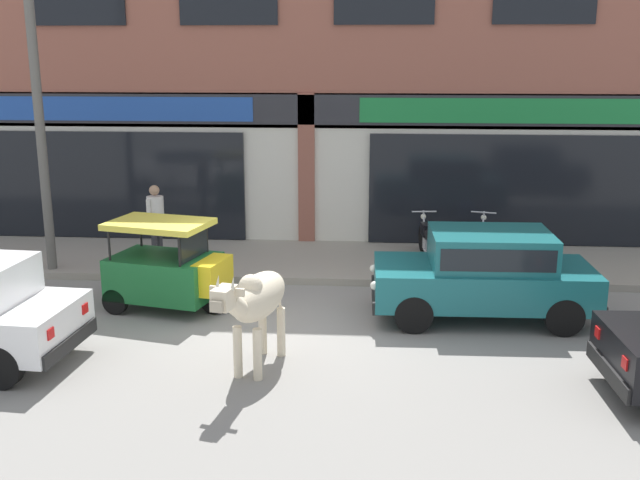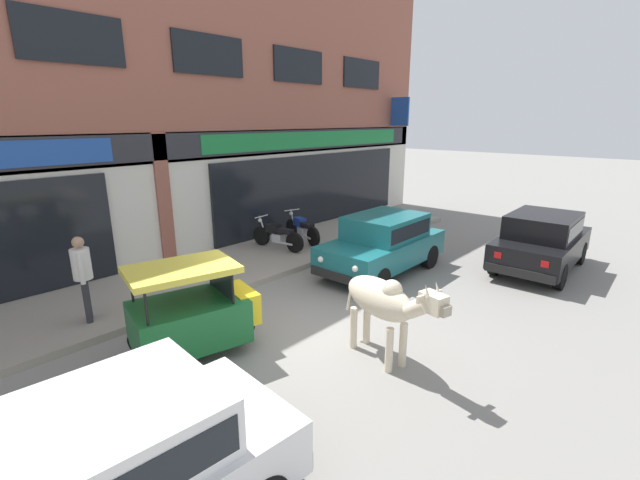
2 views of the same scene
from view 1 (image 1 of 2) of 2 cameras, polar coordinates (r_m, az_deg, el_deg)
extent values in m
plane|color=gray|center=(12.01, -3.21, -6.59)|extent=(90.00, 90.00, 0.00)
cube|color=gray|center=(15.44, -1.49, -1.59)|extent=(19.00, 2.90, 0.14)
cube|color=silver|center=(16.78, -0.95, 5.38)|extent=(23.00, 0.55, 3.40)
cube|color=#28282D|center=(16.32, -1.07, 9.90)|extent=(22.08, 0.08, 0.64)
cube|color=black|center=(17.97, -19.67, 4.01)|extent=(8.74, 0.10, 2.40)
cube|color=#1E479E|center=(17.76, -20.15, 9.40)|extent=(9.20, 0.05, 0.52)
cube|color=#8E5142|center=(16.49, -1.04, 5.22)|extent=(0.36, 0.12, 3.40)
cube|color=black|center=(16.99, 18.69, 3.55)|extent=(8.74, 0.10, 2.40)
cube|color=#197A38|center=(16.77, 19.16, 9.25)|extent=(9.20, 0.05, 0.52)
cube|color=black|center=(17.46, -18.04, 16.92)|extent=(2.09, 0.06, 1.00)
cube|color=black|center=(16.55, -7.01, 17.67)|extent=(2.09, 0.06, 1.00)
cube|color=black|center=(16.25, 4.92, 17.79)|extent=(2.09, 0.06, 1.00)
ellipsoid|color=beige|center=(10.23, -4.65, -4.29)|extent=(0.84, 1.48, 0.60)
sphere|color=beige|center=(9.92, -5.30, -3.53)|extent=(0.32, 0.32, 0.32)
cylinder|color=beige|center=(10.04, -4.78, -8.69)|extent=(0.12, 0.12, 0.72)
cylinder|color=beige|center=(10.15, -6.29, -8.47)|extent=(0.12, 0.12, 0.72)
cylinder|color=beige|center=(10.78, -2.98, -7.01)|extent=(0.12, 0.12, 0.72)
cylinder|color=beige|center=(10.88, -4.39, -6.83)|extent=(0.12, 0.12, 0.72)
cylinder|color=beige|center=(9.48, -6.59, -4.90)|extent=(0.35, 0.51, 0.43)
cube|color=beige|center=(9.20, -7.30, -4.39)|extent=(0.30, 0.40, 0.26)
cube|color=tan|center=(9.06, -7.78, -4.97)|extent=(0.19, 0.17, 0.14)
cone|color=beige|center=(9.14, -6.66, -3.31)|extent=(0.08, 0.12, 0.19)
cone|color=beige|center=(9.22, -7.79, -3.19)|extent=(0.08, 0.12, 0.19)
cube|color=beige|center=(9.18, -6.19, -3.99)|extent=(0.15, 0.07, 0.10)
cube|color=beige|center=(9.32, -7.99, -3.78)|extent=(0.15, 0.07, 0.10)
cylinder|color=beige|center=(10.95, -3.13, -4.23)|extent=(0.08, 0.17, 0.60)
cylinder|color=black|center=(10.63, -23.15, -8.85)|extent=(0.61, 0.22, 0.60)
cylinder|color=black|center=(11.78, -19.54, -6.28)|extent=(0.61, 0.22, 0.60)
cube|color=black|center=(10.90, -18.61, -7.41)|extent=(0.23, 1.52, 0.20)
cube|color=red|center=(10.37, -19.85, -6.73)|extent=(0.04, 0.16, 0.14)
cube|color=red|center=(11.20, -17.49, -5.00)|extent=(0.04, 0.16, 0.14)
cylinder|color=black|center=(11.74, 7.15, -5.63)|extent=(0.60, 0.19, 0.60)
cylinder|color=black|center=(13.10, 6.74, -3.51)|extent=(0.60, 0.19, 0.60)
cylinder|color=black|center=(12.12, 18.12, -5.60)|extent=(0.60, 0.19, 0.60)
cylinder|color=black|center=(13.44, 16.59, -3.56)|extent=(0.60, 0.19, 0.60)
cube|color=#196066|center=(12.45, 12.27, -3.23)|extent=(3.53, 1.66, 0.60)
cube|color=#196066|center=(12.31, 12.87, -0.65)|extent=(1.92, 1.47, 0.56)
cube|color=black|center=(12.31, 12.87, -0.65)|extent=(1.77, 1.49, 0.35)
cube|color=black|center=(12.36, 4.26, -4.14)|extent=(0.15, 1.52, 0.20)
cube|color=black|center=(12.91, 19.84, -4.17)|extent=(0.15, 1.52, 0.20)
sphere|color=silver|center=(11.82, 4.17, -3.48)|extent=(0.14, 0.14, 0.14)
sphere|color=silver|center=(12.73, 4.11, -2.18)|extent=(0.14, 0.14, 0.14)
cube|color=red|center=(12.37, 20.71, -3.47)|extent=(0.03, 0.16, 0.14)
cube|color=red|center=(13.28, 19.47, -2.19)|extent=(0.03, 0.16, 0.14)
cylinder|color=black|center=(10.99, 22.90, -8.09)|extent=(0.61, 0.20, 0.60)
cube|color=black|center=(10.14, 21.24, -9.29)|extent=(0.17, 1.52, 0.20)
cube|color=red|center=(10.45, 20.40, -6.63)|extent=(0.04, 0.16, 0.14)
cube|color=red|center=(9.58, 22.22, -8.69)|extent=(0.04, 0.16, 0.14)
cylinder|color=black|center=(12.62, -8.11, -4.62)|extent=(0.46, 0.22, 0.44)
cylinder|color=black|center=(13.77, -13.00, -3.26)|extent=(0.46, 0.22, 0.44)
cylinder|color=black|center=(12.93, -15.33, -4.54)|extent=(0.46, 0.22, 0.44)
cube|color=#19602D|center=(12.92, -11.76, -2.71)|extent=(1.93, 1.53, 0.70)
cube|color=yellow|center=(12.49, -8.18, -2.67)|extent=(0.55, 0.93, 0.52)
cylinder|color=black|center=(12.92, -8.62, 0.30)|extent=(0.04, 0.04, 0.55)
cylinder|color=black|center=(12.07, -10.68, -0.77)|extent=(0.04, 0.04, 0.55)
cylinder|color=black|center=(13.52, -13.50, 0.68)|extent=(0.04, 0.04, 0.55)
cylinder|color=black|center=(12.72, -15.78, -0.30)|extent=(0.04, 0.04, 0.55)
cube|color=#DBCC42|center=(12.72, -12.16, 1.19)|extent=(1.83, 1.45, 0.10)
cube|color=black|center=(12.49, -9.61, -0.24)|extent=(0.25, 0.91, 0.50)
cylinder|color=black|center=(16.01, 7.86, 0.14)|extent=(0.16, 0.57, 0.56)
cylinder|color=black|center=(14.82, 8.70, -1.02)|extent=(0.16, 0.57, 0.56)
cube|color=#B2B5BA|center=(15.39, 8.28, -0.29)|extent=(0.24, 0.34, 0.24)
cube|color=black|center=(15.48, 8.21, 0.79)|extent=(0.28, 0.43, 0.24)
cube|color=black|center=(15.10, 8.48, 0.37)|extent=(0.28, 0.54, 0.12)
cylinder|color=#B2B5BA|center=(15.88, 7.93, 1.14)|extent=(0.07, 0.27, 0.59)
cylinder|color=#B2B5BA|center=(15.86, 7.94, 2.16)|extent=(0.52, 0.09, 0.03)
sphere|color=silver|center=(15.95, 7.88, 1.78)|extent=(0.12, 0.12, 0.12)
cylinder|color=#B2B5BA|center=(15.04, 8.11, -0.93)|extent=(0.12, 0.48, 0.06)
cylinder|color=black|center=(16.15, 12.26, 0.07)|extent=(0.23, 0.57, 0.56)
cylinder|color=black|center=(14.94, 11.73, -1.03)|extent=(0.23, 0.57, 0.56)
cube|color=#B2B5BA|center=(15.52, 12.01, -0.33)|extent=(0.27, 0.36, 0.24)
cube|color=navy|center=(15.61, 12.12, 0.73)|extent=(0.33, 0.45, 0.24)
cube|color=black|center=(15.23, 11.95, 0.33)|extent=(0.34, 0.56, 0.12)
cylinder|color=#B2B5BA|center=(16.02, 12.30, 1.06)|extent=(0.10, 0.27, 0.59)
cylinder|color=#B2B5BA|center=(16.00, 12.36, 2.07)|extent=(0.51, 0.16, 0.03)
sphere|color=silver|center=(16.09, 12.36, 1.69)|extent=(0.12, 0.12, 0.12)
cylinder|color=#B2B5BA|center=(15.20, 11.42, -0.92)|extent=(0.18, 0.48, 0.06)
cylinder|color=#2D2D33|center=(15.23, -12.10, -0.26)|extent=(0.11, 0.11, 0.82)
cylinder|color=#2D2D33|center=(15.09, -12.51, -0.41)|extent=(0.11, 0.11, 0.82)
cylinder|color=silver|center=(15.01, -12.44, 2.21)|extent=(0.32, 0.32, 0.56)
cylinder|color=silver|center=(15.17, -11.95, 2.26)|extent=(0.08, 0.08, 0.56)
cylinder|color=silver|center=(14.85, -12.92, 1.95)|extent=(0.08, 0.08, 0.56)
sphere|color=tan|center=(14.93, -12.52, 3.72)|extent=(0.20, 0.20, 0.20)
cylinder|color=#595651|center=(15.05, -20.65, 9.07)|extent=(0.18, 0.18, 6.03)
camera|label=2|loc=(9.10, -43.77, 6.88)|focal=24.00mm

